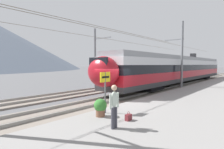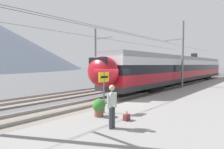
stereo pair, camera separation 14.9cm
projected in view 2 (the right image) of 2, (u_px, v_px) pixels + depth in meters
The scene contains 12 objects.
ground_plane at pixel (116, 105), 12.64m from camera, with size 400.00×400.00×0.00m, color #565659.
platform_slab at pixel (182, 114), 9.69m from camera, with size 120.00×7.34×0.33m, color gray.
track_near at pixel (103, 102), 13.44m from camera, with size 120.00×3.00×0.28m.
track_far at pixel (67, 95), 16.42m from camera, with size 120.00×3.00×0.28m.
train_near_platform at pixel (182, 69), 25.22m from camera, with size 33.12×2.89×4.27m.
train_far_track at pixel (178, 67), 36.30m from camera, with size 32.52×2.91×4.27m.
catenary_mast_mid at pixel (181, 54), 20.18m from camera, with size 38.32×2.17×7.55m.
catenary_mast_far_side at pixel (97, 56), 22.12m from camera, with size 38.32×2.66×7.12m.
platform_sign at pixel (104, 83), 9.23m from camera, with size 0.70×0.08×2.08m.
passenger_walking at pixel (112, 104), 7.01m from camera, with size 0.53×0.22×1.69m.
handbag_beside_passenger at pixel (127, 117), 8.05m from camera, with size 0.32×0.18×0.40m.
potted_plant_platform_edge at pixel (99, 106), 8.67m from camera, with size 0.62×0.62×0.84m.
Camera 2 is at (-9.67, -7.93, 2.79)m, focal length 29.33 mm.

